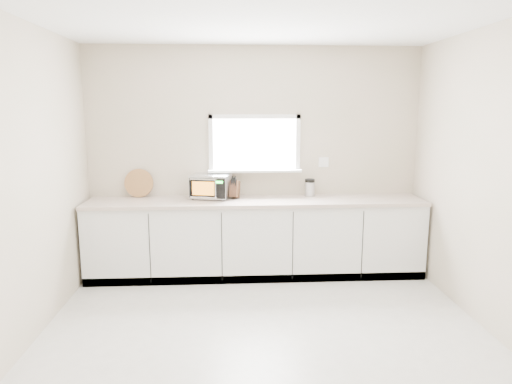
{
  "coord_description": "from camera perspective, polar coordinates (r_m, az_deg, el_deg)",
  "views": [
    {
      "loc": [
        -0.3,
        -3.52,
        1.98
      ],
      "look_at": [
        -0.01,
        1.55,
        1.04
      ],
      "focal_mm": 32.0,
      "sensor_mm": 36.0,
      "label": 1
    }
  ],
  "objects": [
    {
      "name": "microwave",
      "position": [
        5.42,
        -5.65,
        0.78
      ],
      "size": [
        0.51,
        0.44,
        0.29
      ],
      "rotation": [
        0.0,
        0.0,
        -0.23
      ],
      "color": "black",
      "rests_on": "countertop"
    },
    {
      "name": "cabinets",
      "position": [
        5.45,
        -0.01,
        -5.9
      ],
      "size": [
        3.92,
        0.6,
        0.88
      ],
      "primitive_type": "cube",
      "color": "silver",
      "rests_on": "ground"
    },
    {
      "name": "ground",
      "position": [
        4.05,
        1.45,
        -18.75
      ],
      "size": [
        4.0,
        4.0,
        0.0
      ],
      "primitive_type": "plane",
      "color": "beige",
      "rests_on": "ground"
    },
    {
      "name": "back_wall",
      "position": [
        5.56,
        -0.18,
        4.14
      ],
      "size": [
        4.0,
        0.17,
        2.7
      ],
      "color": "beige",
      "rests_on": "ground"
    },
    {
      "name": "cutting_board",
      "position": [
        5.64,
        -14.43,
        1.1
      ],
      "size": [
        0.34,
        0.08,
        0.34
      ],
      "primitive_type": "cylinder",
      "rotation": [
        1.4,
        0.0,
        0.0
      ],
      "color": "#A17C3E",
      "rests_on": "countertop"
    },
    {
      "name": "coffee_grinder",
      "position": [
        5.57,
        6.73,
        0.57
      ],
      "size": [
        0.15,
        0.15,
        0.21
      ],
      "rotation": [
        0.0,
        0.0,
        -0.3
      ],
      "color": "#B5B7BC",
      "rests_on": "countertop"
    },
    {
      "name": "countertop",
      "position": [
        5.33,
        -0.0,
        -1.18
      ],
      "size": [
        3.92,
        0.64,
        0.04
      ],
      "primitive_type": "cube",
      "color": "beige",
      "rests_on": "cabinets"
    },
    {
      "name": "knife_block",
      "position": [
        5.39,
        -2.67,
        0.42
      ],
      "size": [
        0.14,
        0.21,
        0.27
      ],
      "rotation": [
        0.0,
        0.0,
        -0.31
      ],
      "color": "#462B19",
      "rests_on": "countertop"
    }
  ]
}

